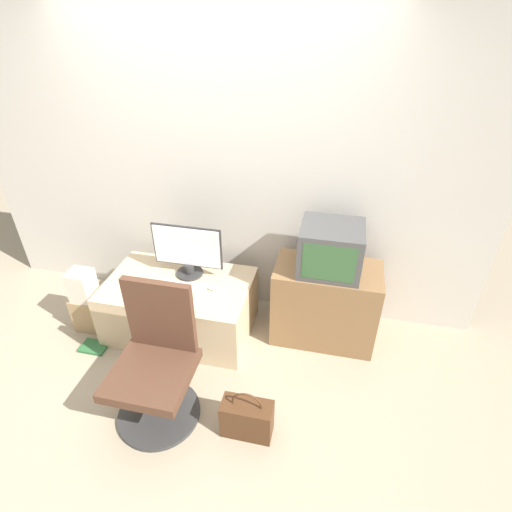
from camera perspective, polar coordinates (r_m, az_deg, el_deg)
The scene contains 13 objects.
ground_plane at distance 3.10m, azimuth -11.37°, elevation -20.42°, with size 12.00×12.00×0.00m, color tan.
wall_back at distance 3.32m, azimuth -5.01°, elevation 12.39°, with size 4.40×0.05×2.60m.
desk at distance 3.50m, azimuth -10.72°, elevation -7.03°, with size 1.19×0.74×0.49m.
side_stand at distance 3.35m, azimuth 9.79°, elevation -6.67°, with size 0.83×0.46×0.69m.
main_monitor at distance 3.31m, azimuth -9.77°, elevation 0.72°, with size 0.59×0.22×0.46m.
keyboard at distance 3.29m, azimuth -10.57°, elevation -4.31°, with size 0.35×0.10×0.01m.
mouse at distance 3.22m, azimuth -6.31°, elevation -4.62°, with size 0.06×0.04×0.02m.
crt_tv at distance 3.04m, azimuth 10.61°, elevation 1.03°, with size 0.46×0.42×0.37m.
office_chair at distance 2.81m, azimuth -14.08°, elevation -15.09°, with size 0.57×0.57×0.99m.
cardboard_box_lower at distance 3.79m, azimuth -22.64°, elevation -7.46°, with size 0.25×0.19×0.32m.
cardboard_box_upper at distance 3.62m, azimuth -23.62°, elevation -3.87°, with size 0.19×0.18×0.27m.
handbag at distance 2.82m, azimuth -1.29°, elevation -22.15°, with size 0.34×0.16×0.39m.
book at distance 3.67m, azimuth -22.12°, elevation -11.94°, with size 0.22×0.15×0.02m.
Camera 1 is at (0.95, -1.64, 2.45)m, focal length 28.00 mm.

